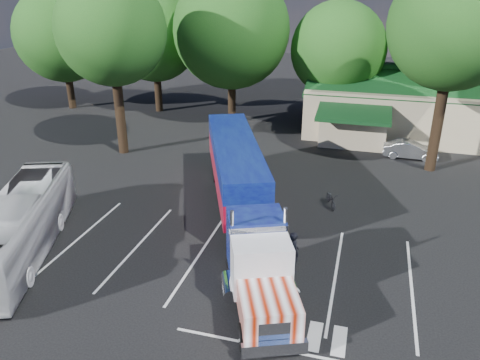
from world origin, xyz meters
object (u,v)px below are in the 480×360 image
(woman, at_px, (294,251))
(bicycle, at_px, (331,199))
(tour_bus, at_px, (20,225))
(silver_sedan, at_px, (410,150))
(semi_truck, at_px, (240,184))

(woman, relative_size, bicycle, 1.12)
(tour_bus, bearing_deg, silver_sedan, 24.60)
(woman, height_order, silver_sedan, woman)
(semi_truck, relative_size, tour_bus, 1.71)
(semi_truck, bearing_deg, bicycle, 13.45)
(woman, xyz_separation_m, silver_sedan, (5.75, 16.50, -0.34))
(semi_truck, distance_m, woman, 5.29)
(silver_sedan, bearing_deg, semi_truck, 144.57)
(woman, xyz_separation_m, tour_bus, (-12.63, -2.00, 0.50))
(semi_truck, height_order, tour_bus, semi_truck)
(bicycle, bearing_deg, semi_truck, -164.40)
(semi_truck, bearing_deg, silver_sedan, 31.71)
(semi_truck, relative_size, woman, 9.31)
(semi_truck, height_order, woman, semi_truck)
(semi_truck, xyz_separation_m, bicycle, (4.51, 3.24, -1.76))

